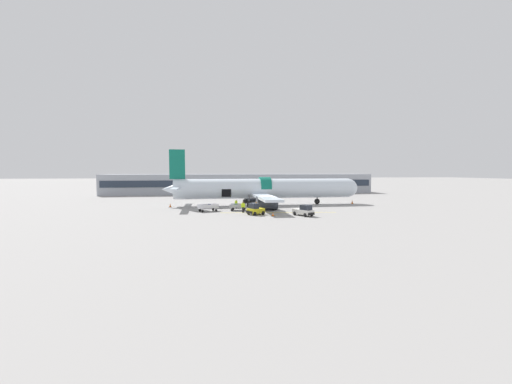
{
  "coord_description": "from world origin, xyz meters",
  "views": [
    {
      "loc": [
        -10.45,
        -51.29,
        6.43
      ],
      "look_at": [
        -1.37,
        4.72,
        2.68
      ],
      "focal_mm": 22.0,
      "sensor_mm": 36.0,
      "label": 1
    }
  ],
  "objects_px": {
    "ground_crew_loader_a": "(256,206)",
    "ground_crew_supervisor": "(262,203)",
    "airplane": "(262,189)",
    "baggage_tug_lead": "(255,210)",
    "baggage_cart_queued": "(209,208)",
    "ground_crew_loader_b": "(236,204)",
    "ground_crew_driver": "(243,207)",
    "baggage_tug_mid": "(304,211)",
    "baggage_cart_loading": "(239,207)"
  },
  "relations": [
    {
      "from": "airplane",
      "to": "baggage_cart_queued",
      "type": "xyz_separation_m",
      "value": [
        -10.23,
        -7.95,
        -2.45
      ]
    },
    {
      "from": "ground_crew_supervisor",
      "to": "ground_crew_driver",
      "type": "bearing_deg",
      "value": -125.86
    },
    {
      "from": "baggage_tug_mid",
      "to": "baggage_cart_queued",
      "type": "bearing_deg",
      "value": 152.04
    },
    {
      "from": "baggage_cart_loading",
      "to": "baggage_tug_mid",
      "type": "bearing_deg",
      "value": -41.37
    },
    {
      "from": "airplane",
      "to": "ground_crew_driver",
      "type": "relative_size",
      "value": 21.72
    },
    {
      "from": "baggage_cart_loading",
      "to": "baggage_cart_queued",
      "type": "relative_size",
      "value": 0.9
    },
    {
      "from": "ground_crew_loader_a",
      "to": "ground_crew_supervisor",
      "type": "xyz_separation_m",
      "value": [
        1.75,
        4.62,
        -0.0
      ]
    },
    {
      "from": "airplane",
      "to": "ground_crew_supervisor",
      "type": "bearing_deg",
      "value": -101.54
    },
    {
      "from": "baggage_cart_queued",
      "to": "ground_crew_supervisor",
      "type": "xyz_separation_m",
      "value": [
        9.27,
        3.24,
        0.26
      ]
    },
    {
      "from": "ground_crew_loader_b",
      "to": "ground_crew_supervisor",
      "type": "distance_m",
      "value": 4.5
    },
    {
      "from": "airplane",
      "to": "baggage_tug_lead",
      "type": "xyz_separation_m",
      "value": [
        -3.43,
        -12.84,
        -2.32
      ]
    },
    {
      "from": "ground_crew_driver",
      "to": "baggage_tug_lead",
      "type": "bearing_deg",
      "value": -60.72
    },
    {
      "from": "baggage_cart_queued",
      "to": "ground_crew_loader_b",
      "type": "bearing_deg",
      "value": 35.35
    },
    {
      "from": "ground_crew_driver",
      "to": "ground_crew_supervisor",
      "type": "distance_m",
      "value": 6.76
    },
    {
      "from": "baggage_cart_queued",
      "to": "ground_crew_loader_b",
      "type": "distance_m",
      "value": 5.85
    },
    {
      "from": "ground_crew_loader_a",
      "to": "ground_crew_supervisor",
      "type": "height_order",
      "value": "ground_crew_loader_a"
    },
    {
      "from": "airplane",
      "to": "ground_crew_driver",
      "type": "distance_m",
      "value": 11.51
    },
    {
      "from": "ground_crew_loader_b",
      "to": "ground_crew_supervisor",
      "type": "bearing_deg",
      "value": -1.86
    },
    {
      "from": "baggage_tug_mid",
      "to": "ground_crew_loader_b",
      "type": "height_order",
      "value": "baggage_tug_mid"
    },
    {
      "from": "ground_crew_loader_a",
      "to": "ground_crew_driver",
      "type": "distance_m",
      "value": 2.37
    },
    {
      "from": "baggage_cart_loading",
      "to": "baggage_tug_lead",
      "type": "bearing_deg",
      "value": -70.44
    },
    {
      "from": "baggage_tug_lead",
      "to": "ground_crew_loader_b",
      "type": "distance_m",
      "value": 8.53
    },
    {
      "from": "baggage_cart_queued",
      "to": "ground_crew_loader_a",
      "type": "bearing_deg",
      "value": -10.41
    },
    {
      "from": "baggage_tug_mid",
      "to": "ground_crew_loader_b",
      "type": "bearing_deg",
      "value": 129.73
    },
    {
      "from": "baggage_tug_mid",
      "to": "baggage_cart_queued",
      "type": "relative_size",
      "value": 0.85
    },
    {
      "from": "baggage_cart_loading",
      "to": "baggage_cart_queued",
      "type": "height_order",
      "value": "baggage_cart_queued"
    },
    {
      "from": "baggage_tug_mid",
      "to": "ground_crew_supervisor",
      "type": "height_order",
      "value": "baggage_tug_mid"
    },
    {
      "from": "baggage_tug_mid",
      "to": "ground_crew_loader_a",
      "type": "bearing_deg",
      "value": 136.1
    },
    {
      "from": "airplane",
      "to": "ground_crew_loader_a",
      "type": "relative_size",
      "value": 23.41
    },
    {
      "from": "baggage_tug_mid",
      "to": "baggage_cart_loading",
      "type": "distance_m",
      "value": 11.55
    },
    {
      "from": "baggage_cart_loading",
      "to": "ground_crew_loader_a",
      "type": "bearing_deg",
      "value": -34.68
    },
    {
      "from": "baggage_tug_mid",
      "to": "ground_crew_loader_a",
      "type": "distance_m",
      "value": 8.4
    },
    {
      "from": "baggage_tug_mid",
      "to": "baggage_tug_lead",
      "type": "bearing_deg",
      "value": 161.21
    },
    {
      "from": "ground_crew_loader_a",
      "to": "baggage_tug_lead",
      "type": "bearing_deg",
      "value": -101.59
    },
    {
      "from": "baggage_tug_lead",
      "to": "ground_crew_supervisor",
      "type": "xyz_separation_m",
      "value": [
        2.47,
        8.14,
        0.12
      ]
    },
    {
      "from": "ground_crew_loader_b",
      "to": "baggage_tug_mid",
      "type": "bearing_deg",
      "value": -50.27
    },
    {
      "from": "baggage_cart_queued",
      "to": "ground_crew_supervisor",
      "type": "height_order",
      "value": "ground_crew_supervisor"
    },
    {
      "from": "baggage_tug_lead",
      "to": "ground_crew_supervisor",
      "type": "distance_m",
      "value": 8.5
    },
    {
      "from": "baggage_tug_lead",
      "to": "ground_crew_driver",
      "type": "bearing_deg",
      "value": 119.28
    },
    {
      "from": "ground_crew_loader_a",
      "to": "ground_crew_loader_b",
      "type": "height_order",
      "value": "ground_crew_loader_a"
    },
    {
      "from": "baggage_tug_mid",
      "to": "airplane",
      "type": "bearing_deg",
      "value": 102.44
    },
    {
      "from": "ground_crew_loader_b",
      "to": "ground_crew_driver",
      "type": "xyz_separation_m",
      "value": [
        0.54,
        -5.63,
        0.1
      ]
    },
    {
      "from": "baggage_tug_mid",
      "to": "ground_crew_supervisor",
      "type": "bearing_deg",
      "value": 112.39
    },
    {
      "from": "baggage_tug_mid",
      "to": "baggage_cart_loading",
      "type": "relative_size",
      "value": 0.94
    },
    {
      "from": "baggage_tug_lead",
      "to": "ground_crew_driver",
      "type": "distance_m",
      "value": 3.05
    },
    {
      "from": "baggage_cart_queued",
      "to": "ground_crew_loader_a",
      "type": "relative_size",
      "value": 2.57
    },
    {
      "from": "ground_crew_loader_b",
      "to": "baggage_tug_lead",
      "type": "bearing_deg",
      "value": -76.26
    },
    {
      "from": "airplane",
      "to": "baggage_cart_loading",
      "type": "xyz_separation_m",
      "value": [
        -5.32,
        -7.52,
        -2.48
      ]
    },
    {
      "from": "baggage_tug_mid",
      "to": "ground_crew_loader_a",
      "type": "relative_size",
      "value": 2.18
    },
    {
      "from": "ground_crew_loader_a",
      "to": "ground_crew_loader_b",
      "type": "distance_m",
      "value": 5.5
    }
  ]
}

